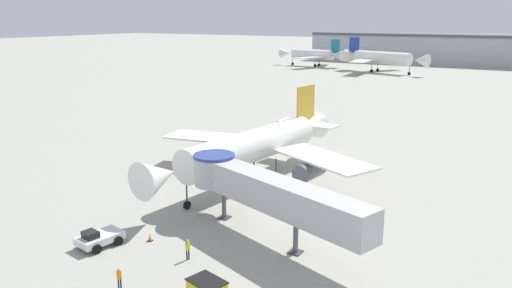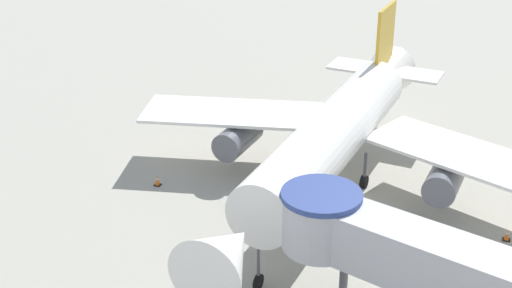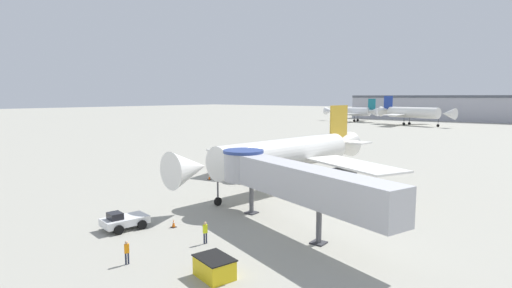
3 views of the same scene
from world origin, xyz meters
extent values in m
plane|color=#9E9B8E|center=(0.00, 0.00, 0.00)|extent=(800.00, 800.00, 0.00)
cylinder|color=white|center=(-1.13, -0.17, 4.49)|extent=(6.42, 21.90, 3.76)
cone|color=white|center=(-2.92, -14.43, 4.49)|extent=(4.24, 4.57, 3.76)
cone|color=white|center=(0.38, 11.84, 4.49)|extent=(4.43, 6.06, 3.76)
cube|color=white|center=(-8.96, 3.43, 3.83)|extent=(13.41, 7.31, 0.22)
cube|color=white|center=(7.36, 1.38, 3.83)|extent=(13.62, 9.94, 0.22)
cube|color=gold|center=(0.35, 11.56, 7.87)|extent=(0.75, 4.08, 4.88)
cube|color=white|center=(0.42, 12.12, 5.15)|extent=(8.92, 3.91, 0.18)
cylinder|color=#565960|center=(-8.11, 2.09, 2.55)|extent=(2.56, 4.30, 2.07)
cylinder|color=#565960|center=(6.20, 0.29, 2.55)|extent=(2.56, 4.30, 2.07)
cylinder|color=#4C4C51|center=(-2.46, -10.77, 1.53)|extent=(0.18, 0.18, 2.16)
cylinder|color=black|center=(-2.46, -10.77, 0.45)|extent=(0.37, 0.93, 0.90)
cylinder|color=#4C4C51|center=(-2.47, 2.71, 1.53)|extent=(0.22, 0.22, 2.16)
cylinder|color=black|center=(-2.47, 2.71, 0.45)|extent=(0.51, 0.94, 0.90)
cylinder|color=#4C4C51|center=(0.89, 2.29, 1.53)|extent=(0.22, 0.22, 2.16)
cylinder|color=black|center=(0.89, 2.29, 0.45)|extent=(0.51, 0.94, 0.90)
cube|color=#B7B7BC|center=(9.63, -13.31, 4.49)|extent=(18.75, 8.54, 2.80)
cylinder|color=#B7B7BC|center=(0.68, -10.27, 4.49)|extent=(3.90, 3.90, 2.80)
cylinder|color=navy|center=(0.68, -10.27, 6.04)|extent=(4.10, 4.09, 0.30)
cylinder|color=#56565B|center=(2.11, -10.76, 1.54)|extent=(0.44, 0.44, 3.09)
cube|color=#333338|center=(2.11, -10.76, 0.06)|extent=(1.10, 1.10, 0.12)
cylinder|color=#56565B|center=(11.43, -13.92, 1.54)|extent=(0.44, 0.44, 3.09)
cube|color=#333338|center=(11.43, -13.92, 0.06)|extent=(1.10, 1.10, 0.12)
cube|color=silver|center=(-3.73, -21.26, 0.73)|extent=(2.83, 4.13, 0.63)
cube|color=black|center=(-3.89, -22.10, 1.33)|extent=(1.48, 1.28, 0.57)
cylinder|color=black|center=(-5.01, -22.08, 0.41)|extent=(0.49, 0.87, 0.82)
cylinder|color=black|center=(-2.83, -22.48, 0.41)|extent=(0.49, 0.87, 0.82)
cylinder|color=black|center=(-4.64, -20.03, 0.41)|extent=(0.49, 0.87, 0.82)
cylinder|color=black|center=(-2.45, -20.43, 0.41)|extent=(0.49, 0.87, 0.82)
cube|color=black|center=(9.10, -23.31, 1.31)|extent=(3.03, 2.50, 0.08)
cube|color=black|center=(10.20, -1.57, 0.02)|extent=(0.45, 0.45, 0.04)
cone|color=orange|center=(10.20, -1.57, 0.39)|extent=(0.31, 0.31, 0.70)
cylinder|color=white|center=(10.20, -1.57, 0.48)|extent=(0.17, 0.17, 0.08)
cube|color=black|center=(-12.65, -1.75, 0.02)|extent=(0.46, 0.46, 0.04)
cone|color=orange|center=(-12.65, -1.75, 0.40)|extent=(0.32, 0.32, 0.72)
cylinder|color=white|center=(-12.65, -1.75, 0.49)|extent=(0.17, 0.17, 0.09)
cube|color=black|center=(-0.65, -18.39, 0.02)|extent=(0.44, 0.44, 0.04)
cone|color=orange|center=(-0.65, -18.39, 0.38)|extent=(0.30, 0.30, 0.68)
cylinder|color=white|center=(-0.65, -18.39, 0.46)|extent=(0.17, 0.17, 0.08)
cylinder|color=#1E2338|center=(4.36, -19.53, 0.43)|extent=(0.13, 0.13, 0.86)
cylinder|color=#1E2338|center=(4.43, -19.37, 0.43)|extent=(0.13, 0.13, 0.86)
cube|color=#D1E019|center=(4.39, -19.45, 1.20)|extent=(0.32, 0.39, 0.68)
sphere|color=tan|center=(4.39, -19.45, 1.66)|extent=(0.23, 0.23, 0.23)
cylinder|color=#1E2338|center=(2.90, -25.65, 0.41)|extent=(0.12, 0.12, 0.81)
cylinder|color=#1E2338|center=(2.98, -25.50, 0.41)|extent=(0.12, 0.12, 0.81)
cube|color=orange|center=(2.94, -25.57, 1.13)|extent=(0.32, 0.37, 0.64)
sphere|color=tan|center=(2.94, -25.57, 1.57)|extent=(0.22, 0.22, 0.22)
cylinder|color=white|center=(-53.56, 134.32, 4.70)|extent=(17.48, 4.87, 3.86)
cone|color=white|center=(-65.85, 135.04, 4.70)|extent=(4.46, 4.10, 3.86)
cone|color=white|center=(-43.59, 133.73, 4.70)|extent=(6.00, 4.19, 3.86)
cube|color=white|center=(-50.86, 141.74, 4.02)|extent=(7.08, 12.02, 0.22)
cube|color=white|center=(-51.75, 126.63, 4.02)|extent=(8.18, 12.10, 0.22)
cube|color=#19707F|center=(-43.88, 133.75, 8.17)|extent=(3.56, 0.45, 5.01)
cube|color=white|center=(-43.30, 133.71, 5.37)|extent=(2.93, 7.80, 0.18)
cylinder|color=#4C4C51|center=(-62.43, 134.84, 1.66)|extent=(0.18, 0.18, 2.22)
cylinder|color=black|center=(-62.43, 134.84, 0.55)|extent=(1.11, 0.32, 1.10)
cylinder|color=#4C4C51|center=(-51.31, 135.93, 1.66)|extent=(0.22, 0.22, 2.22)
cylinder|color=black|center=(-51.31, 135.93, 0.55)|extent=(1.12, 0.46, 1.10)
cylinder|color=#4C4C51|center=(-51.51, 132.46, 1.66)|extent=(0.22, 0.22, 2.22)
cylinder|color=black|center=(-51.51, 132.46, 0.55)|extent=(1.12, 0.46, 1.10)
cylinder|color=white|center=(-23.16, 125.44, 5.20)|extent=(21.79, 10.04, 4.33)
cone|color=white|center=(-8.90, 121.37, 5.20)|extent=(5.77, 5.47, 4.33)
cone|color=white|center=(-34.91, 128.80, 5.20)|extent=(7.43, 5.94, 4.33)
cube|color=white|center=(-28.13, 117.76, 4.44)|extent=(5.70, 13.36, 0.22)
cube|color=white|center=(-23.33, 134.59, 4.44)|extent=(11.70, 13.85, 0.22)
cube|color=navy|center=(-34.60, 128.71, 9.10)|extent=(4.15, 1.40, 5.63)
cube|color=white|center=(-35.22, 128.89, 5.96)|extent=(5.32, 9.44, 0.18)
cylinder|color=#4C4C51|center=(-12.74, 122.47, 1.79)|extent=(0.18, 0.18, 2.49)
cylinder|color=black|center=(-12.74, 122.47, 0.55)|extent=(1.13, 0.55, 1.10)
cylinder|color=#4C4C51|center=(-26.27, 124.30, 1.79)|extent=(0.22, 0.22, 2.49)
cylinder|color=black|center=(-26.27, 124.30, 0.55)|extent=(1.17, 0.69, 1.10)
cylinder|color=#4C4C51|center=(-25.20, 128.05, 1.79)|extent=(0.22, 0.22, 2.49)
cylinder|color=black|center=(-25.20, 128.05, 0.55)|extent=(1.17, 0.69, 1.10)
cube|color=#A8A8B2|center=(11.51, 175.00, 5.52)|extent=(155.99, 24.50, 11.05)
cube|color=#4C515B|center=(11.51, 175.00, 11.65)|extent=(155.99, 24.99, 1.20)
camera|label=1|loc=(27.94, -48.60, 19.26)|focal=35.00mm
camera|label=2|loc=(7.14, -40.66, 23.30)|focal=50.00mm
camera|label=3|loc=(26.23, -40.89, 11.52)|focal=28.00mm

